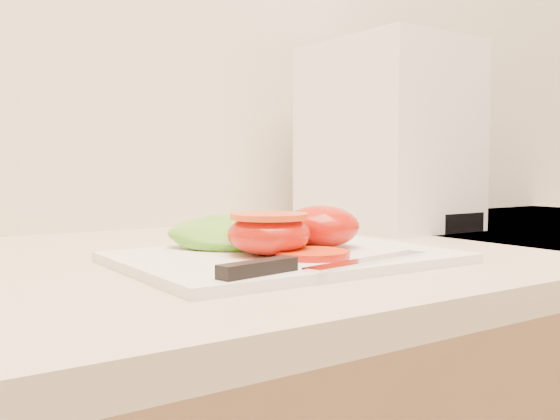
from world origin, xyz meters
TOP-DOWN VIEW (x-y plane):
  - cutting_board at (-0.15, 1.58)m, footprint 0.34×0.25m
  - tomato_half_dome at (-0.09, 1.59)m, footprint 0.09×0.09m
  - tomato_half_cut at (-0.17, 1.57)m, footprint 0.09×0.09m
  - tomato_slice_0 at (-0.15, 1.53)m, footprint 0.07×0.07m
  - lettuce_leaf_0 at (-0.16, 1.65)m, footprint 0.20×0.18m
  - lettuce_leaf_1 at (-0.12, 1.65)m, footprint 0.14×0.13m
  - knife at (-0.20, 1.48)m, footprint 0.25×0.05m
  - appliance at (0.20, 1.79)m, footprint 0.20×0.25m

SIDE VIEW (x-z plane):
  - cutting_board at x=-0.15m, z-range 0.93..0.94m
  - tomato_slice_0 at x=-0.15m, z-range 0.94..0.95m
  - knife at x=-0.20m, z-range 0.94..0.95m
  - lettuce_leaf_1 at x=-0.12m, z-range 0.94..0.97m
  - lettuce_leaf_0 at x=-0.16m, z-range 0.94..0.97m
  - tomato_half_cut at x=-0.17m, z-range 0.94..0.99m
  - tomato_half_dome at x=-0.09m, z-range 0.94..0.99m
  - appliance at x=0.20m, z-range 0.93..1.23m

